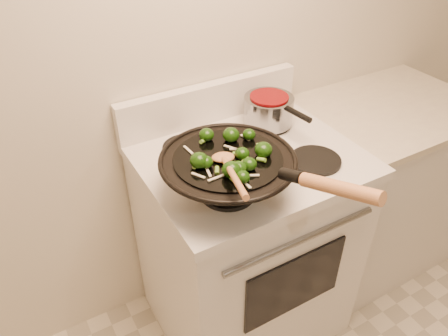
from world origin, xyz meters
TOP-DOWN VIEW (x-y plane):
  - stove at (-0.20, 1.17)m, footprint 0.78×0.67m
  - counter_unit at (0.55, 1.20)m, footprint 0.84×0.62m
  - wok at (-0.38, 1.01)m, footprint 0.42×0.69m
  - stirfry at (-0.38, 1.00)m, footprint 0.27×0.31m
  - wooden_spoon at (-0.43, 0.94)m, footprint 0.14×0.31m
  - saucepan at (-0.02, 1.32)m, footprint 0.19×0.31m

SIDE VIEW (x-z plane):
  - counter_unit at x=0.55m, z-range 0.00..0.91m
  - stove at x=-0.20m, z-range -0.07..1.01m
  - saucepan at x=-0.02m, z-range 0.93..1.05m
  - wok at x=-0.38m, z-range 0.87..1.14m
  - stirfry at x=-0.38m, z-range 1.06..1.11m
  - wooden_spoon at x=-0.43m, z-range 1.05..1.14m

